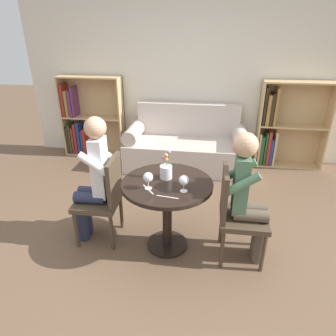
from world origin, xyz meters
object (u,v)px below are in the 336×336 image
(chair_left, at_px, (104,196))
(wine_glass_right, at_px, (184,180))
(bookshelf_left, at_px, (86,120))
(person_left, at_px, (93,179))
(wine_glass_left, at_px, (148,178))
(flower_vase, at_px, (166,170))
(chair_right, at_px, (236,211))
(person_right, at_px, (248,196))
(couch, at_px, (186,147))
(bookshelf_right, at_px, (281,128))

(chair_left, height_order, wine_glass_right, chair_left)
(bookshelf_left, bearing_deg, person_left, -65.69)
(person_left, xyz_separation_m, wine_glass_left, (0.57, -0.17, 0.14))
(wine_glass_left, xyz_separation_m, flower_vase, (0.12, 0.22, -0.02))
(wine_glass_right, bearing_deg, chair_right, 11.58)
(wine_glass_left, bearing_deg, person_right, 6.26)
(person_right, height_order, wine_glass_left, person_right)
(person_left, relative_size, wine_glass_left, 8.44)
(wine_glass_right, relative_size, flower_vase, 0.56)
(couch, bearing_deg, bookshelf_right, 10.86)
(chair_right, relative_size, wine_glass_right, 5.99)
(bookshelf_left, bearing_deg, couch, -9.08)
(bookshelf_left, xyz_separation_m, person_left, (0.97, -2.16, 0.10))
(chair_left, xyz_separation_m, person_right, (1.35, -0.08, 0.17))
(person_left, height_order, flower_vase, person_left)
(bookshelf_left, relative_size, chair_right, 1.44)
(couch, height_order, bookshelf_right, bookshelf_right)
(person_right, relative_size, wine_glass_right, 8.23)
(couch, xyz_separation_m, person_left, (-0.72, -1.89, 0.37))
(person_left, xyz_separation_m, person_right, (1.44, -0.07, -0.01))
(wine_glass_left, bearing_deg, couch, 85.96)
(wine_glass_left, height_order, wine_glass_right, wine_glass_left)
(couch, bearing_deg, bookshelf_left, 170.92)
(bookshelf_left, height_order, person_right, bookshelf_left)
(bookshelf_right, bearing_deg, flower_vase, -124.32)
(bookshelf_left, distance_m, person_left, 2.37)
(chair_left, relative_size, person_left, 0.70)
(bookshelf_left, relative_size, flower_vase, 4.78)
(bookshelf_left, height_order, chair_right, bookshelf_left)
(bookshelf_left, xyz_separation_m, flower_vase, (1.67, -2.10, 0.22))
(bookshelf_right, bearing_deg, chair_left, -133.52)
(person_left, xyz_separation_m, wine_glass_right, (0.88, -0.17, 0.14))
(bookshelf_left, height_order, wine_glass_right, bookshelf_left)
(couch, xyz_separation_m, chair_right, (0.63, -1.96, 0.18))
(bookshelf_right, xyz_separation_m, wine_glass_right, (-1.25, -2.33, 0.22))
(chair_left, xyz_separation_m, wine_glass_right, (0.79, -0.18, 0.33))
(bookshelf_right, height_order, wine_glass_left, bookshelf_right)
(wine_glass_left, height_order, flower_vase, flower_vase)
(bookshelf_left, bearing_deg, flower_vase, -51.57)
(chair_left, bearing_deg, flower_vase, 92.58)
(person_left, distance_m, person_right, 1.44)
(bookshelf_left, relative_size, chair_left, 1.44)
(bookshelf_left, xyz_separation_m, bookshelf_right, (3.11, 0.00, 0.02))
(person_left, bearing_deg, couch, 157.17)
(flower_vase, bearing_deg, chair_right, -11.08)
(chair_right, bearing_deg, wine_glass_right, 101.01)
(bookshelf_left, distance_m, chair_right, 3.22)
(bookshelf_right, height_order, chair_right, bookshelf_right)
(chair_left, bearing_deg, wine_glass_right, 75.57)
(couch, distance_m, person_left, 2.05)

